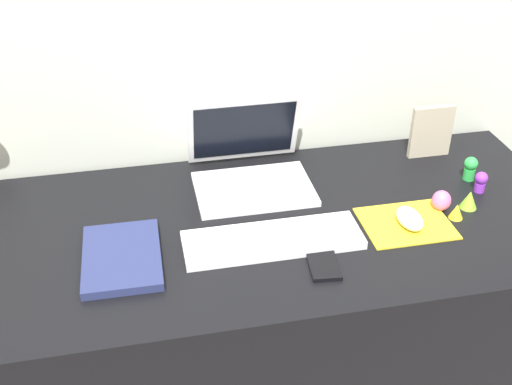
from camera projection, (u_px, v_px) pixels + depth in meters
name	position (u px, v px, depth m)	size (l,w,h in m)	color
back_wall	(224.00, 152.00, 1.86)	(2.82, 0.05, 1.47)	beige
desk	(250.00, 337.00, 1.75)	(1.62, 0.68, 0.74)	black
laptop	(249.00, 162.00, 1.70)	(0.30, 0.27, 0.21)	white
keyboard	(273.00, 240.00, 1.48)	(0.41, 0.13, 0.02)	white
mousepad	(406.00, 223.00, 1.55)	(0.21, 0.17, 0.00)	yellow
mouse	(410.00, 218.00, 1.53)	(0.06, 0.10, 0.03)	white
cell_phone	(322.00, 261.00, 1.42)	(0.06, 0.13, 0.01)	black
notebook_pad	(122.00, 257.00, 1.43)	(0.17, 0.24, 0.02)	navy
picture_frame	(431.00, 132.00, 1.80)	(0.12, 0.02, 0.15)	#B2A58C
toy_figurine_green	(470.00, 168.00, 1.71)	(0.04, 0.04, 0.07)	green
toy_figurine_purple	(481.00, 181.00, 1.66)	(0.03, 0.03, 0.06)	purple
toy_figurine_yellow	(457.00, 211.00, 1.56)	(0.03, 0.03, 0.04)	yellow
toy_figurine_lime	(469.00, 200.00, 1.60)	(0.04, 0.04, 0.05)	#8CDB33
toy_figurine_pink	(441.00, 201.00, 1.59)	(0.05, 0.05, 0.05)	pink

